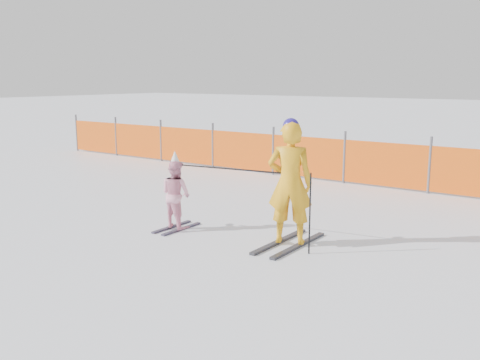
{
  "coord_description": "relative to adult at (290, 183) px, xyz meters",
  "views": [
    {
      "loc": [
        4.52,
        -5.82,
        2.49
      ],
      "look_at": [
        0.0,
        0.5,
        1.0
      ],
      "focal_mm": 40.0,
      "sensor_mm": 36.0,
      "label": 1
    }
  ],
  "objects": [
    {
      "name": "safety_fence",
      "position": [
        -4.07,
        4.94,
        -0.4
      ],
      "size": [
        14.72,
        0.06,
        1.25
      ],
      "color": "#595960",
      "rests_on": "ground"
    },
    {
      "name": "adult",
      "position": [
        0.0,
        0.0,
        0.0
      ],
      "size": [
        0.79,
        1.5,
        1.92
      ],
      "color": "black",
      "rests_on": "ground"
    },
    {
      "name": "ski_poles",
      "position": [
        -0.41,
        -0.18,
        -0.07
      ],
      "size": [
        2.32,
        0.32,
        1.18
      ],
      "color": "black",
      "rests_on": "ground"
    },
    {
      "name": "child",
      "position": [
        -1.98,
        -0.34,
        -0.35
      ],
      "size": [
        0.59,
        0.91,
        1.32
      ],
      "color": "black",
      "rests_on": "ground"
    },
    {
      "name": "ground",
      "position": [
        -0.6,
        -0.93,
        -0.96
      ],
      "size": [
        120.0,
        120.0,
        0.0
      ],
      "primitive_type": "plane",
      "color": "white",
      "rests_on": "ground"
    }
  ]
}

